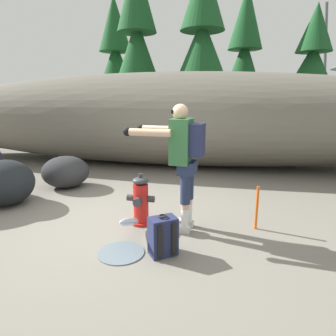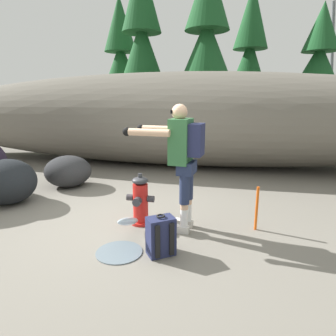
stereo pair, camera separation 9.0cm
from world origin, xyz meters
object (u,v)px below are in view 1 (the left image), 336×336
Objects in this scene: spare_backpack at (163,236)px; boulder_small at (66,172)px; fire_hydrant at (141,201)px; boulder_large at (5,183)px; survey_stake at (257,208)px; utility_worker at (182,153)px.

boulder_small reaches higher than spare_backpack.
fire_hydrant is 1.55× the size of spare_backpack.
fire_hydrant is 2.43m from boulder_large.
survey_stake is (3.97, -0.19, -0.07)m from boulder_large.
fire_hydrant is 0.80× the size of boulder_small.
boulder_large reaches higher than fire_hydrant.
spare_backpack is 0.52× the size of boulder_small.
spare_backpack is at bearing 87.08° from utility_worker.
spare_backpack is at bearing -20.47° from boulder_large.
spare_backpack is 3.08m from boulder_large.
fire_hydrant is at bearing -175.02° from survey_stake.
fire_hydrant is 0.77× the size of boulder_large.
boulder_large is (-2.99, 0.38, -0.67)m from utility_worker.
utility_worker is (0.58, -0.05, 0.71)m from fire_hydrant.
fire_hydrant reaches higher than survey_stake.
boulder_small is 3.74m from survey_stake.
boulder_small is at bearing 160.01° from survey_stake.
boulder_large is at bearing 172.26° from fire_hydrant.
boulder_large is 1.05× the size of boulder_small.
survey_stake is (1.10, 0.88, 0.08)m from spare_backpack.
fire_hydrant reaches higher than boulder_small.
boulder_small is 1.51× the size of survey_stake.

